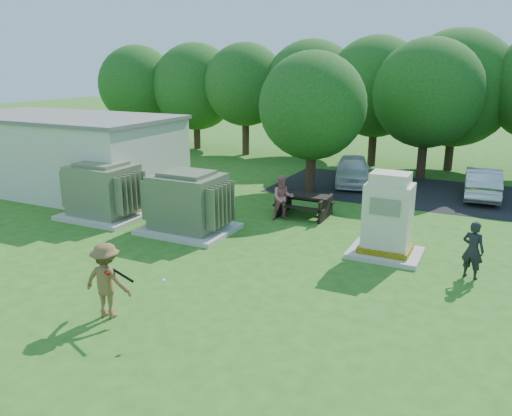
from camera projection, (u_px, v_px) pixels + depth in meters
The scene contains 15 objects.
ground at pixel (183, 301), 11.97m from camera, with size 120.00×120.00×0.00m, color #2D6619.
service_building at pixel (65, 155), 22.23m from camera, with size 10.00×5.00×3.20m, color beige.
service_building_roof at pixel (61, 117), 21.77m from camera, with size 10.20×5.20×0.15m, color slate.
parking_strip at pixel (509, 202), 20.64m from camera, with size 20.00×6.00×0.01m, color #232326.
transformer_left at pixel (104, 192), 18.34m from camera, with size 3.00×2.40×2.07m.
transformer_right at pixel (188, 204), 16.77m from camera, with size 3.00×2.40×2.07m.
generator_cabinet at pixel (387, 220), 14.57m from camera, with size 2.06×1.69×2.51m.
picnic_table at pixel (304, 202), 18.60m from camera, with size 1.94×1.46×0.83m.
batter at pixel (107, 280), 11.04m from camera, with size 1.12×0.65×1.74m, color brown.
person_by_generator at pixel (473, 250), 13.09m from camera, with size 0.57×0.38×1.57m, color black.
person_at_picnic at pixel (283, 198), 18.07m from camera, with size 0.81×0.63×1.66m, color #C2666D.
car_white at pixel (353, 170), 23.56m from camera, with size 1.61×4.01×1.37m, color white.
car_silver_a at pixel (482, 183), 21.15m from camera, with size 1.38×3.95×1.30m, color silver.
batting_equipment at pixel (126, 276), 10.61m from camera, with size 1.53×0.37×0.09m.
tree_row at pixel (408, 91), 26.03m from camera, with size 41.30×13.30×7.30m.
Camera 1 is at (6.39, -8.99, 5.47)m, focal length 35.00 mm.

